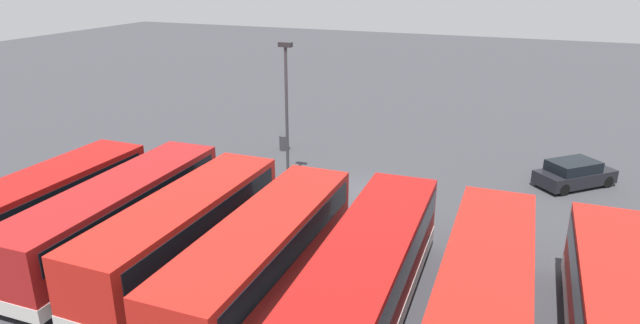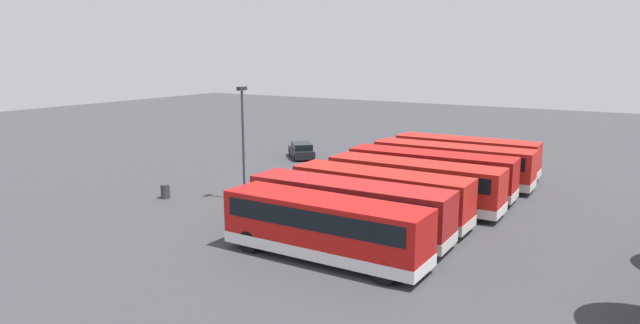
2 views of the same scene
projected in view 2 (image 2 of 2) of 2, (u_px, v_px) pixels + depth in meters
ground_plane at (281, 187)px, 40.30m from camera, size 140.00×140.00×0.00m
bus_single_deck_near_end at (466, 155)px, 43.97m from camera, size 2.81×11.10×2.95m
bus_single_deck_second at (452, 163)px, 40.76m from camera, size 2.91×11.59×2.95m
bus_single_deck_third at (430, 172)px, 37.84m from camera, size 3.02×11.35×2.95m
bus_single_deck_fourth at (414, 183)px, 34.57m from camera, size 2.74×10.97×2.95m
bus_single_deck_fifth at (380, 194)px, 31.80m from camera, size 2.63×10.48×2.95m
bus_single_deck_sixth at (348, 207)px, 29.16m from camera, size 2.87×11.10×2.95m
bus_single_deck_seventh at (324, 227)px, 25.95m from camera, size 2.64×10.16×2.95m
car_hatchback_silver at (301, 151)px, 51.34m from camera, size 4.27×4.18×1.43m
lamp_post_tall at (243, 134)px, 36.07m from camera, size 0.70×0.30×7.46m
waste_bin_yellow at (165, 191)px, 37.19m from camera, size 0.60×0.60×0.95m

